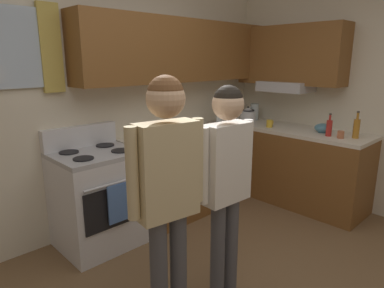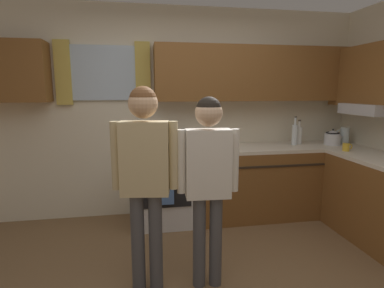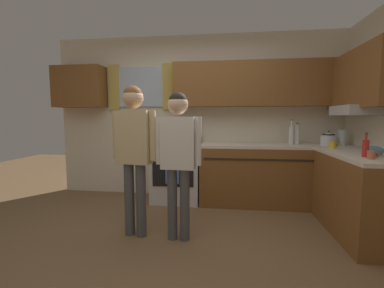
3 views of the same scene
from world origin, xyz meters
TOP-DOWN VIEW (x-y plane):
  - back_wall_unit at (0.10, 1.82)m, footprint 4.60×0.42m
  - right_wall_unit at (2.30, 0.11)m, footprint 0.52×4.05m
  - kitchen_counter_run at (1.50, 1.19)m, footprint 2.16×1.88m
  - stove_oven at (-0.24, 1.54)m, footprint 0.72×0.67m
  - bottle_milk_white at (1.55, 1.63)m, footprint 0.08×0.08m
  - bottle_oil_amber at (1.99, 0.14)m, footprint 0.06×0.06m
  - bottle_sauce_red at (1.89, 0.38)m, footprint 0.06×0.06m
  - bottle_tall_clear at (1.46, 1.57)m, footprint 0.07×0.07m
  - mug_mustard_yellow at (1.85, 1.10)m, footprint 0.12×0.08m
  - cup_terracotta at (1.88, 0.24)m, footprint 0.11×0.07m
  - stovetop_kettle at (1.95, 1.50)m, footprint 0.27×0.20m
  - water_pitcher at (2.13, 1.53)m, footprint 0.19×0.11m
  - mixing_bowl at (2.03, 0.51)m, footprint 0.19×0.19m
  - adult_left at (-0.46, 0.27)m, footprint 0.50×0.22m
  - adult_in_plaid at (0.03, 0.24)m, footprint 0.48×0.21m

SIDE VIEW (x-z plane):
  - kitchen_counter_run at x=1.50m, z-range 0.00..0.90m
  - stove_oven at x=-0.24m, z-range -0.08..1.02m
  - cup_terracotta at x=1.88m, z-range 0.90..0.98m
  - mug_mustard_yellow at x=1.85m, z-range 0.90..0.99m
  - mixing_bowl at x=2.03m, z-range 0.90..1.00m
  - adult_in_plaid at x=0.03m, z-range 0.20..1.75m
  - bottle_sauce_red at x=1.89m, z-range 0.87..1.12m
  - stovetop_kettle at x=1.95m, z-range 0.89..1.10m
  - bottle_oil_amber at x=1.99m, z-range 0.87..1.15m
  - water_pitcher at x=2.13m, z-range 0.90..1.12m
  - bottle_milk_white at x=1.55m, z-range 0.86..1.18m
  - adult_left at x=-0.46m, z-range 0.21..1.83m
  - bottle_tall_clear at x=1.46m, z-range 0.86..1.22m
  - right_wall_unit at x=2.30m, z-range 0.10..2.70m
  - back_wall_unit at x=0.10m, z-range 0.19..2.79m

